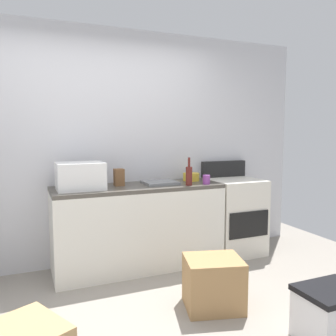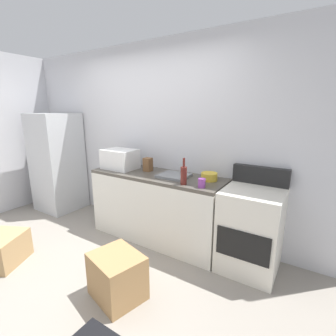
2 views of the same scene
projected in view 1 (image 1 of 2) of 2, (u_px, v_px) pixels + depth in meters
ground_plane at (150, 330)px, 2.61m from camera, size 6.00×6.00×0.00m
wall_back at (102, 147)px, 3.89m from camera, size 5.00×0.10×2.60m
kitchen_counter at (138, 226)px, 3.77m from camera, size 1.80×0.60×0.90m
stove_oven at (234, 215)px, 4.25m from camera, size 0.60×0.61×1.10m
microwave at (80, 176)px, 3.45m from camera, size 0.46×0.34×0.27m
sink_basin at (160, 183)px, 3.83m from camera, size 0.36×0.32×0.03m
wine_bottle at (189, 175)px, 3.72m from camera, size 0.07×0.07×0.30m
coffee_mug at (206, 180)px, 3.82m from camera, size 0.08×0.08×0.10m
knife_block at (119, 177)px, 3.70m from camera, size 0.10×0.10×0.18m
mixing_bowl at (191, 177)px, 4.07m from camera, size 0.19×0.19×0.09m
cardboard_box_medium at (213, 283)px, 2.92m from camera, size 0.55×0.50×0.43m
storage_bin at (331, 314)px, 2.46m from camera, size 0.46×0.36×0.38m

